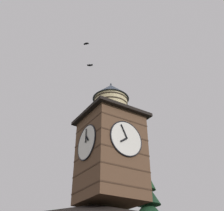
# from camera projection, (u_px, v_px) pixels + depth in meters

# --- Properties ---
(clock_tower) EXTENTS (4.72, 4.72, 10.11)m
(clock_tower) POSITION_uv_depth(u_px,v_px,m) (111.00, 144.00, 20.67)
(clock_tower) COLOR brown
(clock_tower) RESTS_ON building_main
(pine_tree_behind) EXTENTS (5.98, 5.98, 16.65)m
(pine_tree_behind) POSITION_uv_depth(u_px,v_px,m) (99.00, 206.00, 23.84)
(pine_tree_behind) COLOR #473323
(pine_tree_behind) RESTS_ON ground_plane
(flying_bird_high) EXTENTS (0.52, 0.47, 0.15)m
(flying_bird_high) POSITION_uv_depth(u_px,v_px,m) (90.00, 65.00, 24.66)
(flying_bird_high) COLOR black
(flying_bird_low) EXTENTS (0.44, 0.46, 0.14)m
(flying_bird_low) POSITION_uv_depth(u_px,v_px,m) (86.00, 44.00, 24.64)
(flying_bird_low) COLOR black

